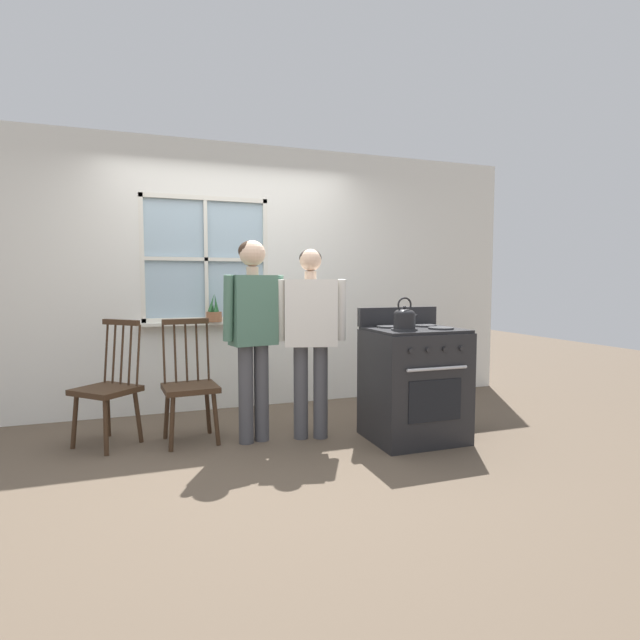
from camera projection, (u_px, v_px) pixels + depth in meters
The scene contains 9 objects.
ground_plane at pixel (264, 449), 3.90m from camera, with size 16.00×16.00×0.00m, color brown.
wall_back at pixel (234, 279), 5.11m from camera, with size 6.40×0.16×2.70m.
chair_by_window at pixel (190, 387), 4.06m from camera, with size 0.45×0.44×1.00m.
chair_near_wall at pixel (108, 389), 3.97m from camera, with size 0.58×0.58×1.00m.
person_elderly_left at pixel (253, 321), 4.01m from camera, with size 0.52×0.28×1.63m.
person_teen_center at pixel (311, 326), 4.10m from camera, with size 0.59×0.31×1.57m.
stove at pixel (414, 383), 4.12m from camera, with size 0.74×0.68×1.08m.
kettle at pixel (404, 318), 3.90m from camera, with size 0.21×0.17×0.25m.
potted_plant at pixel (214, 314), 4.99m from camera, with size 0.15×0.15×0.29m.
Camera 1 is at (-0.86, -3.73, 1.31)m, focal length 28.00 mm.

